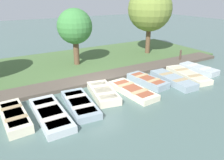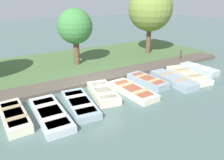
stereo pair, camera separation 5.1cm
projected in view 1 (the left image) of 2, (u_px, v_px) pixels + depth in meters
ground_plane at (101, 86)px, 13.24m from camera, size 80.00×80.00×0.00m
shore_bank at (71, 63)px, 17.19m from camera, size 8.00×24.00×0.17m
dock_walkway at (93, 79)px, 14.08m from camera, size 1.58×22.45×0.21m
rowboat_1 at (14, 116)px, 9.56m from camera, size 2.90×1.08×0.43m
rowboat_2 at (51, 114)px, 9.83m from camera, size 3.45×1.22×0.35m
rowboat_3 at (80, 104)px, 10.74m from camera, size 3.22×1.49×0.35m
rowboat_4 at (103, 93)px, 11.90m from camera, size 2.93×1.68×0.40m
rowboat_5 at (133, 90)px, 12.23m from camera, size 3.22×1.39×0.34m
rowboat_6 at (147, 81)px, 13.48m from camera, size 2.80×1.32×0.42m
rowboat_7 at (173, 79)px, 13.67m from camera, size 3.30×1.22×0.42m
rowboat_8 at (188, 75)px, 14.61m from camera, size 3.54×1.57×0.34m
rowboat_9 at (199, 69)px, 15.61m from camera, size 2.71×1.21×0.40m
mooring_post_far at (180, 56)px, 17.70m from camera, size 0.15×0.15×1.02m
park_tree_left at (75, 27)px, 15.73m from camera, size 2.54×2.54×4.29m
park_tree_center at (150, 9)px, 18.53m from camera, size 3.75×3.75×5.87m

